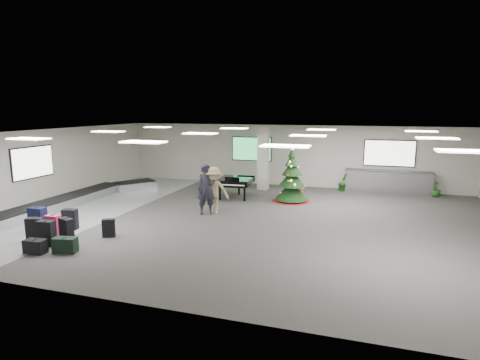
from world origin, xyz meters
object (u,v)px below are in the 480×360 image
(christmas_tree, at_px, (292,183))
(potted_plant_left, at_px, (343,182))
(pink_suitcase, at_px, (54,226))
(traveler_b, at_px, (214,191))
(baggage_carousel, at_px, (74,200))
(service_counter, at_px, (388,182))
(potted_plant_right, at_px, (436,189))
(traveler_a, at_px, (206,189))
(grand_piano, at_px, (235,181))

(christmas_tree, xyz_separation_m, potted_plant_left, (2.05, 2.95, -0.38))
(christmas_tree, bearing_deg, pink_suitcase, -131.00)
(traveler_b, bearing_deg, baggage_carousel, 171.29)
(service_counter, xyz_separation_m, potted_plant_right, (2.10, -0.32, -0.17))
(potted_plant_left, bearing_deg, service_counter, 8.11)
(service_counter, relative_size, traveler_b, 2.20)
(potted_plant_left, bearing_deg, pink_suitcase, -129.29)
(traveler_b, relative_size, potted_plant_right, 2.43)
(christmas_tree, xyz_separation_m, traveler_a, (-2.74, -3.18, 0.15))
(christmas_tree, distance_m, potted_plant_right, 6.91)
(grand_piano, relative_size, potted_plant_right, 2.60)
(traveler_b, bearing_deg, grand_piano, 78.64)
(service_counter, xyz_separation_m, pink_suitcase, (-10.46, -10.52, -0.19))
(potted_plant_left, bearing_deg, traveler_b, -127.31)
(traveler_a, xyz_separation_m, potted_plant_left, (4.79, 6.13, -0.53))
(christmas_tree, bearing_deg, traveler_a, -130.80)
(baggage_carousel, bearing_deg, christmas_tree, 21.80)
(service_counter, relative_size, christmas_tree, 1.65)
(grand_piano, bearing_deg, traveler_a, -97.18)
(service_counter, height_order, christmas_tree, christmas_tree)
(christmas_tree, bearing_deg, traveler_b, -129.71)
(baggage_carousel, height_order, service_counter, service_counter)
(pink_suitcase, relative_size, potted_plant_right, 0.97)
(service_counter, relative_size, potted_plant_left, 4.42)
(traveler_a, bearing_deg, traveler_b, 0.02)
(traveler_a, bearing_deg, christmas_tree, 15.27)
(baggage_carousel, distance_m, potted_plant_left, 12.53)
(baggage_carousel, xyz_separation_m, christmas_tree, (8.70, 3.48, 0.63))
(traveler_a, bearing_deg, potted_plant_right, 0.27)
(pink_suitcase, distance_m, grand_piano, 8.12)
(service_counter, bearing_deg, potted_plant_right, -8.79)
(traveler_b, bearing_deg, traveler_a, -159.04)
(potted_plant_right, bearing_deg, traveler_a, -145.80)
(christmas_tree, bearing_deg, potted_plant_right, 25.14)
(baggage_carousel, bearing_deg, grand_piano, 29.14)
(pink_suitcase, distance_m, potted_plant_left, 13.21)
(grand_piano, bearing_deg, christmas_tree, -2.76)
(traveler_a, xyz_separation_m, potted_plant_right, (8.98, 6.10, -0.61))
(pink_suitcase, xyz_separation_m, traveler_a, (3.58, 4.10, 0.63))
(service_counter, height_order, grand_piano, service_counter)
(potted_plant_right, bearing_deg, christmas_tree, -154.86)
(pink_suitcase, relative_size, potted_plant_left, 0.81)
(grand_piano, distance_m, traveler_a, 3.11)
(baggage_carousel, distance_m, service_counter, 14.50)
(grand_piano, relative_size, traveler_b, 1.07)
(baggage_carousel, relative_size, service_counter, 2.40)
(pink_suitcase, bearing_deg, service_counter, 44.55)
(baggage_carousel, xyz_separation_m, traveler_b, (6.20, 0.46, 0.71))
(pink_suitcase, relative_size, grand_piano, 0.38)
(christmas_tree, bearing_deg, grand_piano, -178.39)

